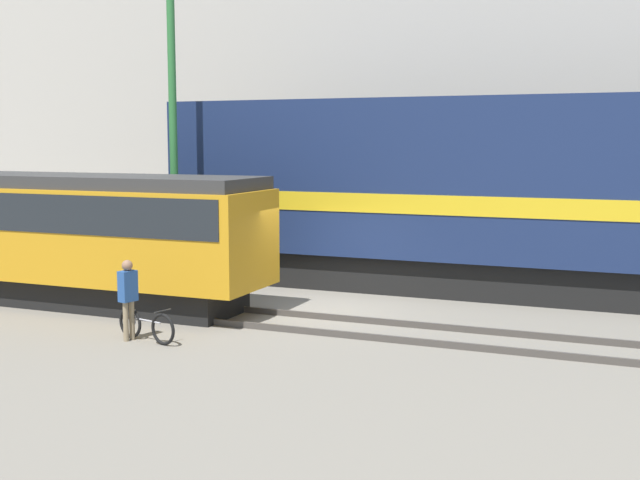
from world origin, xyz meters
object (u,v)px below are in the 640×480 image
(utility_pole_left, at_px, (173,108))
(bicycle, at_px, (146,326))
(streetcar, at_px, (53,229))
(person, at_px, (128,292))
(freight_locomotive, at_px, (550,195))

(utility_pole_left, bearing_deg, bicycle, -63.54)
(streetcar, bearing_deg, utility_pole_left, 54.03)
(person, height_order, utility_pole_left, utility_pole_left)
(freight_locomotive, bearing_deg, streetcar, -155.38)
(utility_pole_left, bearing_deg, streetcar, -125.97)
(bicycle, xyz_separation_m, person, (-0.39, -0.05, 0.68))
(freight_locomotive, height_order, person, freight_locomotive)
(utility_pole_left, bearing_deg, person, -67.29)
(streetcar, bearing_deg, bicycle, -29.52)
(streetcar, relative_size, utility_pole_left, 1.15)
(bicycle, relative_size, utility_pole_left, 0.16)
(person, bearing_deg, bicycle, 8.10)
(streetcar, relative_size, person, 6.82)
(streetcar, distance_m, bicycle, 5.38)
(person, bearing_deg, streetcar, 147.67)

